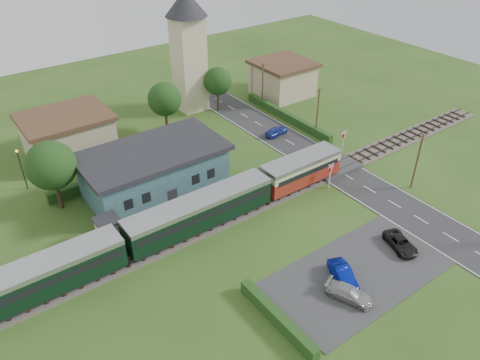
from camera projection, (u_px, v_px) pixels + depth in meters
ground at (284, 205)px, 51.53m from camera, size 120.00×120.00×0.00m
railway_track at (273, 196)px, 52.82m from camera, size 76.00×3.20×0.49m
road at (347, 176)px, 56.43m from camera, size 6.00×70.00×0.05m
car_park at (357, 274)px, 42.64m from camera, size 17.00×9.00×0.08m
crossing_deck at (336, 168)px, 57.67m from camera, size 6.20×3.40×0.45m
platform at (182, 213)px, 50.01m from camera, size 30.00×3.00×0.45m
equipment_hut at (109, 230)px, 45.24m from camera, size 2.30×2.30×2.55m
station_building at (154, 170)px, 52.58m from camera, size 16.00×9.00×5.30m
train at (172, 223)px, 45.43m from camera, size 43.20×2.90×3.40m
church_tower at (188, 43)px, 67.34m from camera, size 6.00×6.00×17.60m
house_west at (68, 134)px, 59.55m from camera, size 10.80×8.80×5.50m
house_east at (283, 78)px, 76.07m from camera, size 8.80×8.80×5.50m
hedge_carpark at (278, 318)px, 37.67m from camera, size 0.80×9.00×1.20m
hedge_roadside at (287, 117)px, 69.01m from camera, size 0.80×18.00×1.20m
hedge_station at (139, 168)px, 56.75m from camera, size 22.00×0.80×1.30m
tree_a at (51, 166)px, 48.23m from camera, size 5.20×5.20×8.00m
tree_b at (165, 99)px, 63.37m from camera, size 4.60×4.60×7.34m
tree_c at (218, 81)px, 69.83m from camera, size 4.20×4.20×6.78m
utility_pole_b at (417, 161)px, 52.45m from camera, size 1.40×0.22×7.00m
utility_pole_c at (317, 112)px, 63.29m from camera, size 1.40×0.22×7.00m
utility_pole_d at (263, 85)px, 71.41m from camera, size 1.40×0.22×7.00m
crossing_signal_near at (330, 172)px, 53.22m from camera, size 0.84×0.28×3.28m
crossing_signal_far at (344, 139)px, 60.01m from camera, size 0.84×0.28×3.28m
streetlamp_west at (21, 166)px, 52.59m from camera, size 0.30×0.30×5.15m
streetlamp_east at (252, 76)px, 76.00m from camera, size 0.30×0.30×5.15m
car_on_road at (276, 131)px, 65.02m from camera, size 3.71×1.85×1.21m
car_park_blue at (343, 275)px, 41.50m from camera, size 2.81×4.31×1.34m
car_park_silver at (349, 293)px, 39.80m from camera, size 3.09×4.44×1.19m
car_park_dark at (401, 243)px, 45.27m from camera, size 3.06×4.43×1.12m
pedestrian_near at (241, 181)px, 53.33m from camera, size 0.61×0.44×1.55m
pedestrian_far at (150, 222)px, 46.99m from camera, size 0.75×0.91×1.69m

